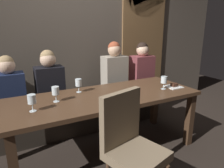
# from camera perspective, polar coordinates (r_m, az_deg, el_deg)

# --- Properties ---
(ground) EXTENTS (9.00, 9.00, 0.00)m
(ground) POSITION_cam_1_polar(r_m,az_deg,el_deg) (2.74, -1.68, -17.87)
(ground) COLOR black
(back_wall_tiled) EXTENTS (6.00, 0.12, 3.00)m
(back_wall_tiled) POSITION_cam_1_polar(r_m,az_deg,el_deg) (3.41, -11.37, 15.24)
(back_wall_tiled) COLOR brown
(back_wall_tiled) RESTS_ON ground
(arched_door) EXTENTS (0.90, 0.05, 2.55)m
(arched_door) POSITION_cam_1_polar(r_m,az_deg,el_deg) (3.97, 8.56, 13.45)
(arched_door) COLOR brown
(arched_door) RESTS_ON ground
(dining_table) EXTENTS (2.20, 0.84, 0.74)m
(dining_table) POSITION_cam_1_polar(r_m,az_deg,el_deg) (2.43, -1.80, -4.99)
(dining_table) COLOR #412B1C
(dining_table) RESTS_ON ground
(banquette_bench) EXTENTS (2.50, 0.44, 0.45)m
(banquette_bench) POSITION_cam_1_polar(r_m,az_deg,el_deg) (3.19, -7.37, -8.13)
(banquette_bench) COLOR #312A23
(banquette_bench) RESTS_ON ground
(chair_near_side) EXTENTS (0.54, 0.54, 0.98)m
(chair_near_side) POSITION_cam_1_polar(r_m,az_deg,el_deg) (1.85, 4.90, -15.40)
(chair_near_side) COLOR #4C3321
(chair_near_side) RESTS_ON ground
(diner_redhead) EXTENTS (0.36, 0.24, 0.72)m
(diner_redhead) POSITION_cam_1_polar(r_m,az_deg,el_deg) (2.86, -26.30, -0.60)
(diner_redhead) COLOR #192342
(diner_redhead) RESTS_ON banquette_bench
(diner_bearded) EXTENTS (0.36, 0.24, 0.76)m
(diner_bearded) POSITION_cam_1_polar(r_m,az_deg,el_deg) (2.88, -16.70, 0.95)
(diner_bearded) COLOR black
(diner_bearded) RESTS_ON banquette_bench
(diner_far_end) EXTENTS (0.36, 0.24, 0.83)m
(diner_far_end) POSITION_cam_1_polar(r_m,az_deg,el_deg) (3.22, 0.64, 3.77)
(diner_far_end) COLOR #9E9384
(diner_far_end) RESTS_ON banquette_bench
(diner_near_end) EXTENTS (0.36, 0.24, 0.80)m
(diner_near_end) POSITION_cam_1_polar(r_m,az_deg,el_deg) (3.48, 8.17, 4.30)
(diner_near_end) COLOR brown
(diner_near_end) RESTS_ON banquette_bench
(wine_glass_end_right) EXTENTS (0.08, 0.08, 0.16)m
(wine_glass_end_right) POSITION_cam_1_polar(r_m,az_deg,el_deg) (2.68, 14.03, 1.05)
(wine_glass_end_right) COLOR silver
(wine_glass_end_right) RESTS_ON dining_table
(wine_glass_near_left) EXTENTS (0.08, 0.08, 0.16)m
(wine_glass_near_left) POSITION_cam_1_polar(r_m,az_deg,el_deg) (2.24, -15.19, -1.96)
(wine_glass_near_left) COLOR silver
(wine_glass_near_left) RESTS_ON dining_table
(wine_glass_far_right) EXTENTS (0.08, 0.08, 0.16)m
(wine_glass_far_right) POSITION_cam_1_polar(r_m,az_deg,el_deg) (2.50, -9.15, 0.32)
(wine_glass_far_right) COLOR silver
(wine_glass_far_right) RESTS_ON dining_table
(wine_glass_center_back) EXTENTS (0.08, 0.08, 0.16)m
(wine_glass_center_back) POSITION_cam_1_polar(r_m,az_deg,el_deg) (2.06, -21.09, -4.09)
(wine_glass_center_back) COLOR silver
(wine_glass_center_back) RESTS_ON dining_table
(dessert_plate) EXTENTS (0.19, 0.19, 0.05)m
(dessert_plate) POSITION_cam_1_polar(r_m,az_deg,el_deg) (2.82, 16.54, -0.54)
(dessert_plate) COLOR white
(dessert_plate) RESTS_ON dining_table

